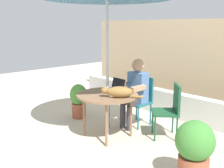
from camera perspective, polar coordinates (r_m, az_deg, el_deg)
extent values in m
plane|color=beige|center=(4.41, -0.96, -11.27)|extent=(14.00, 14.00, 0.00)
cube|color=tan|center=(5.81, 15.29, 3.99)|extent=(5.22, 0.08, 1.92)
cube|color=beige|center=(5.45, 11.43, -3.98)|extent=(4.70, 0.20, 0.51)
cylinder|color=brown|center=(4.18, -1.00, -2.42)|extent=(0.99, 0.99, 0.03)
cylinder|color=brown|center=(4.28, 4.19, -7.09)|extent=(0.04, 0.04, 0.69)
cylinder|color=brown|center=(4.65, -0.76, -5.47)|extent=(0.04, 0.04, 0.69)
cylinder|color=brown|center=(4.32, -6.11, -6.97)|extent=(0.04, 0.04, 0.69)
cylinder|color=brown|center=(3.92, -1.24, -8.93)|extent=(0.04, 0.04, 0.69)
cylinder|color=#B7B7BC|center=(4.08, -1.02, 3.65)|extent=(0.04, 0.04, 2.30)
cube|color=#1E606B|center=(4.76, 5.60, -4.07)|extent=(0.40, 0.40, 0.04)
cube|color=#1E606B|center=(4.83, 7.07, -0.93)|extent=(0.40, 0.04, 0.44)
cylinder|color=#1E606B|center=(4.85, 8.40, -6.57)|extent=(0.03, 0.03, 0.41)
cylinder|color=#1E606B|center=(5.06, 5.36, -5.69)|extent=(0.03, 0.03, 0.41)
cylinder|color=#1E606B|center=(4.82, 2.67, -6.58)|extent=(0.03, 0.03, 0.41)
cylinder|color=#1E606B|center=(4.60, 5.74, -7.56)|extent=(0.03, 0.03, 0.41)
cube|color=#194C2D|center=(4.31, 11.45, -6.07)|extent=(0.57, 0.57, 0.04)
cube|color=#194C2D|center=(4.27, 13.98, -3.02)|extent=(0.31, 0.31, 0.44)
cylinder|color=#194C2D|center=(4.26, 13.97, -9.60)|extent=(0.03, 0.03, 0.41)
cylinder|color=#194C2D|center=(4.57, 13.12, -8.01)|extent=(0.03, 0.03, 0.41)
cylinder|color=#194C2D|center=(4.51, 8.84, -8.06)|extent=(0.03, 0.03, 0.41)
cylinder|color=#194C2D|center=(4.20, 9.36, -9.69)|extent=(0.03, 0.03, 0.41)
cube|color=#4C72A5|center=(4.69, 5.67, -0.69)|extent=(0.34, 0.20, 0.54)
sphere|color=tan|center=(4.60, 5.70, 4.14)|extent=(0.22, 0.22, 0.22)
cube|color=#383842|center=(4.69, 3.67, -3.44)|extent=(0.12, 0.30, 0.12)
cylinder|color=#383842|center=(4.66, 2.36, -7.00)|extent=(0.10, 0.10, 0.44)
cube|color=#383842|center=(4.58, 5.14, -3.83)|extent=(0.12, 0.30, 0.12)
cylinder|color=#383842|center=(4.56, 3.81, -7.47)|extent=(0.10, 0.10, 0.44)
cube|color=tan|center=(4.65, 2.05, -0.11)|extent=(0.08, 0.32, 0.08)
cube|color=tan|center=(4.39, 5.77, -0.94)|extent=(0.08, 0.32, 0.08)
cube|color=silver|center=(4.29, 0.34, -1.68)|extent=(0.31, 0.24, 0.02)
cube|color=black|center=(4.33, 1.39, -0.08)|extent=(0.30, 0.08, 0.20)
cube|color=silver|center=(4.34, 1.48, -0.06)|extent=(0.30, 0.07, 0.20)
ellipsoid|color=olive|center=(3.96, 1.64, -1.74)|extent=(0.42, 0.41, 0.17)
sphere|color=olive|center=(3.97, -1.64, -1.41)|extent=(0.11, 0.11, 0.11)
ellipsoid|color=white|center=(3.98, 0.05, -2.25)|extent=(0.17, 0.17, 0.09)
cylinder|color=olive|center=(3.95, 5.68, -2.75)|extent=(0.16, 0.15, 0.04)
cone|color=olive|center=(3.99, -1.61, -0.61)|extent=(0.04, 0.04, 0.03)
cone|color=olive|center=(3.93, -1.69, -0.81)|extent=(0.04, 0.04, 0.03)
ellipsoid|color=#3D7F33|center=(3.14, 17.66, -11.69)|extent=(0.44, 0.44, 0.46)
cylinder|color=#9E5138|center=(5.25, -7.23, -5.74)|extent=(0.27, 0.27, 0.29)
ellipsoid|color=#4C8C38|center=(5.15, -7.33, -2.33)|extent=(0.34, 0.34, 0.42)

